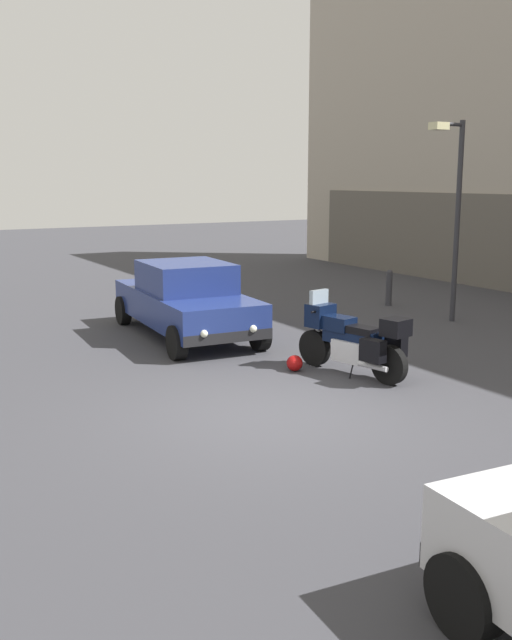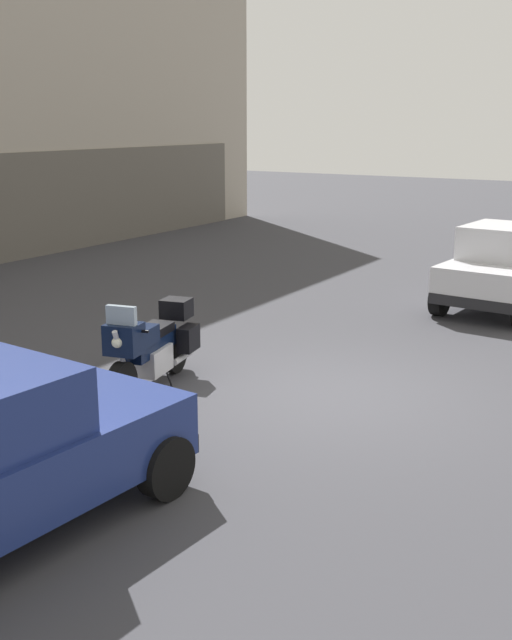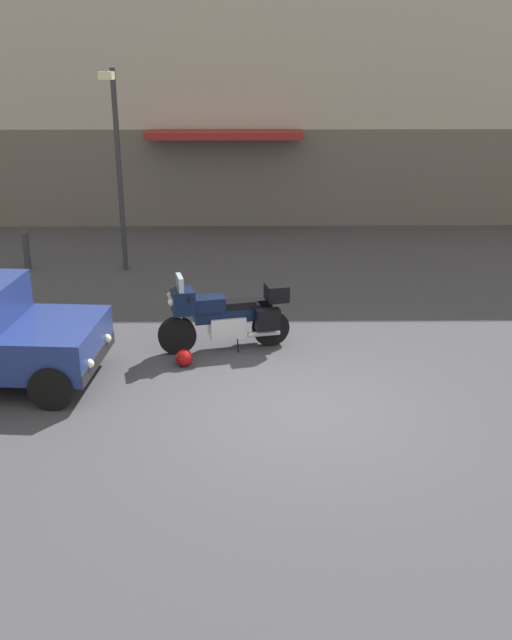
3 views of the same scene
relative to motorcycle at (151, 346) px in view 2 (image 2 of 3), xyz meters
name	(u,v)px [view 2 (image 2 of 3)]	position (x,y,z in m)	size (l,w,h in m)	color
ground_plane	(333,395)	(1.10, -2.26, -0.62)	(80.00, 80.00, 0.00)	#38383D
motorcycle	(151,346)	(0.00, 0.00, 0.00)	(2.24, 1.00, 1.36)	black
helmet	(162,403)	(-0.68, -0.70, -0.48)	(0.28, 0.28, 0.28)	#990C0C
car_hatchback_near	(507,267)	(7.47, -2.94, 0.19)	(3.97, 2.05, 1.64)	silver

